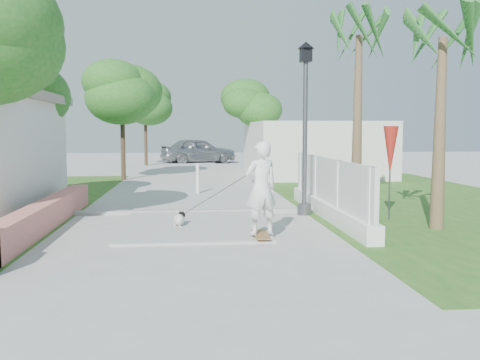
{
  "coord_description": "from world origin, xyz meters",
  "views": [
    {
      "loc": [
        -0.07,
        -8.08,
        2.19
      ],
      "look_at": [
        1.04,
        3.62,
        1.1
      ],
      "focal_mm": 40.0,
      "sensor_mm": 36.0,
      "label": 1
    }
  ],
  "objects": [
    {
      "name": "ground",
      "position": [
        0.0,
        0.0,
        0.0
      ],
      "size": [
        90.0,
        90.0,
        0.0
      ],
      "primitive_type": "plane",
      "color": "#B7B7B2",
      "rests_on": "ground"
    },
    {
      "name": "path_strip",
      "position": [
        0.0,
        20.0,
        0.03
      ],
      "size": [
        3.2,
        36.0,
        0.06
      ],
      "primitive_type": "cube",
      "color": "#B7B7B2",
      "rests_on": "ground"
    },
    {
      "name": "curb",
      "position": [
        0.0,
        6.0,
        0.05
      ],
      "size": [
        6.5,
        0.25,
        0.1
      ],
      "primitive_type": "cube",
      "color": "#999993",
      "rests_on": "ground"
    },
    {
      "name": "grass_right",
      "position": [
        7.0,
        8.0,
        0.01
      ],
      "size": [
        8.0,
        20.0,
        0.01
      ],
      "primitive_type": "cube",
      "color": "#295D1D",
      "rests_on": "ground"
    },
    {
      "name": "pink_wall",
      "position": [
        -3.3,
        3.55,
        0.31
      ],
      "size": [
        0.45,
        8.2,
        0.8
      ],
      "color": "#E08373",
      "rests_on": "ground"
    },
    {
      "name": "lattice_fence",
      "position": [
        3.4,
        5.0,
        0.54
      ],
      "size": [
        0.35,
        7.0,
        1.5
      ],
      "color": "white",
      "rests_on": "ground"
    },
    {
      "name": "building_right",
      "position": [
        6.0,
        18.0,
        1.3
      ],
      "size": [
        6.0,
        8.0,
        2.6
      ],
      "primitive_type": "cube",
      "color": "silver",
      "rests_on": "ground"
    },
    {
      "name": "street_lamp",
      "position": [
        2.9,
        5.5,
        2.43
      ],
      "size": [
        0.44,
        0.44,
        4.44
      ],
      "color": "#59595E",
      "rests_on": "ground"
    },
    {
      "name": "bollard",
      "position": [
        0.2,
        10.0,
        0.58
      ],
      "size": [
        0.14,
        0.14,
        1.09
      ],
      "color": "white",
      "rests_on": "ground"
    },
    {
      "name": "patio_umbrella",
      "position": [
        4.8,
        4.5,
        1.69
      ],
      "size": [
        0.36,
        0.36,
        2.3
      ],
      "color": "#59595E",
      "rests_on": "ground"
    },
    {
      "name": "tree_left_mid",
      "position": [
        -5.48,
        8.48,
        3.5
      ],
      "size": [
        3.2,
        3.2,
        4.85
      ],
      "color": "#4C3826",
      "rests_on": "ground"
    },
    {
      "name": "tree_path_left",
      "position": [
        -2.98,
        15.98,
        3.82
      ],
      "size": [
        3.4,
        3.4,
        5.23
      ],
      "color": "#4C3826",
      "rests_on": "ground"
    },
    {
      "name": "tree_path_right",
      "position": [
        3.22,
        19.98,
        3.49
      ],
      "size": [
        3.0,
        3.0,
        4.79
      ],
      "color": "#4C3826",
      "rests_on": "ground"
    },
    {
      "name": "tree_path_far",
      "position": [
        -2.78,
        25.98,
        3.82
      ],
      "size": [
        3.2,
        3.2,
        5.17
      ],
      "color": "#4C3826",
      "rests_on": "ground"
    },
    {
      "name": "palm_far",
      "position": [
        4.6,
        6.5,
        4.48
      ],
      "size": [
        1.8,
        1.8,
        5.3
      ],
      "color": "brown",
      "rests_on": "ground"
    },
    {
      "name": "palm_near",
      "position": [
        5.4,
        3.2,
        3.95
      ],
      "size": [
        1.8,
        1.8,
        4.7
      ],
      "color": "brown",
      "rests_on": "ground"
    },
    {
      "name": "skateboarder",
      "position": [
        0.57,
        3.09,
        0.84
      ],
      "size": [
        2.06,
        2.13,
        1.98
      ],
      "rotation": [
        0.0,
        0.0,
        3.46
      ],
      "color": "olive",
      "rests_on": "ground"
    },
    {
      "name": "dog",
      "position": [
        -0.31,
        3.88,
        0.2
      ],
      "size": [
        0.36,
        0.53,
        0.38
      ],
      "rotation": [
        0.0,
        0.0,
        -0.32
      ],
      "color": "silver",
      "rests_on": "ground"
    },
    {
      "name": "parked_car",
      "position": [
        0.54,
        27.93,
        0.85
      ],
      "size": [
        5.33,
        3.19,
        1.7
      ],
      "primitive_type": "imported",
      "rotation": [
        0.0,
        0.0,
        1.82
      ],
      "color": "#A6AAAD",
      "rests_on": "ground"
    }
  ]
}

